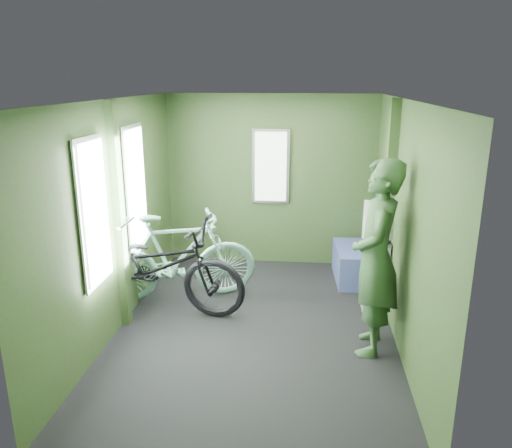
# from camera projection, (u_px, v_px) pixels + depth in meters

# --- Properties ---
(room) EXTENTS (4.00, 4.02, 2.31)m
(room) POSITION_uv_depth(u_px,v_px,m) (252.00, 192.00, 4.79)
(room) COLOR black
(room) RESTS_ON ground
(bicycle_black) EXTENTS (2.12, 1.08, 1.11)m
(bicycle_black) POSITION_uv_depth(u_px,v_px,m) (158.00, 310.00, 5.56)
(bicycle_black) COLOR black
(bicycle_black) RESTS_ON ground
(bicycle_mint) EXTENTS (1.94, 1.24, 1.16)m
(bicycle_mint) POSITION_uv_depth(u_px,v_px,m) (179.00, 301.00, 5.78)
(bicycle_mint) COLOR #87C9B6
(bicycle_mint) RESTS_ON ground
(passenger) EXTENTS (0.53, 0.75, 1.83)m
(passenger) POSITION_uv_depth(u_px,v_px,m) (376.00, 258.00, 4.53)
(passenger) COLOR #30512C
(passenger) RESTS_ON ground
(waste_box) EXTENTS (0.24, 0.34, 0.83)m
(waste_box) POSITION_uv_depth(u_px,v_px,m) (375.00, 275.00, 5.46)
(waste_box) COLOR gray
(waste_box) RESTS_ON ground
(bench_seat) EXTENTS (0.52, 0.88, 0.90)m
(bench_seat) POSITION_uv_depth(u_px,v_px,m) (356.00, 260.00, 6.34)
(bench_seat) COLOR navy
(bench_seat) RESTS_ON ground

